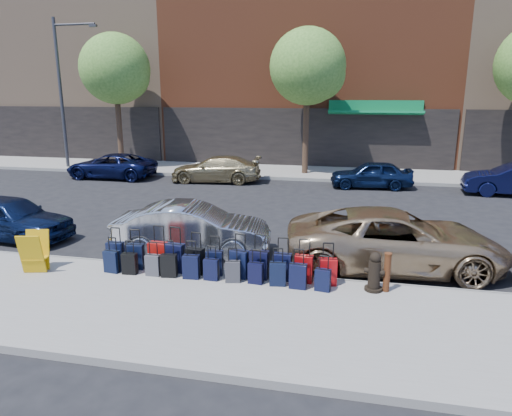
% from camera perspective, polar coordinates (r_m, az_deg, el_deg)
% --- Properties ---
extents(ground, '(120.00, 120.00, 0.00)m').
position_cam_1_polar(ground, '(15.19, 0.36, -2.05)').
color(ground, black).
rests_on(ground, ground).
extents(sidewalk_near, '(60.00, 4.00, 0.15)m').
position_cam_1_polar(sidewalk_near, '(9.31, -7.99, -12.60)').
color(sidewalk_near, gray).
rests_on(sidewalk_near, ground).
extents(sidewalk_far, '(60.00, 4.00, 0.15)m').
position_cam_1_polar(sidewalk_far, '(24.81, 5.07, 4.47)').
color(sidewalk_far, gray).
rests_on(sidewalk_far, ground).
extents(curb_near, '(60.00, 0.08, 0.15)m').
position_cam_1_polar(curb_near, '(11.06, -4.41, -8.04)').
color(curb_near, gray).
rests_on(curb_near, ground).
extents(curb_far, '(60.00, 0.08, 0.15)m').
position_cam_1_polar(curb_far, '(22.84, 4.44, 3.64)').
color(curb_far, gray).
rests_on(curb_far, ground).
extents(building_left, '(15.00, 12.12, 16.00)m').
position_cam_1_polar(building_left, '(37.61, -19.38, 19.16)').
color(building_left, '#8E7157').
rests_on(building_left, ground).
extents(building_center, '(17.00, 12.85, 20.00)m').
position_cam_1_polar(building_center, '(32.90, 7.39, 24.14)').
color(building_center, brown).
rests_on(building_center, ground).
extents(tree_left, '(3.80, 3.80, 7.27)m').
position_cam_1_polar(tree_left, '(27.04, -16.91, 16.09)').
color(tree_left, black).
rests_on(tree_left, sidewalk_far).
extents(tree_center, '(3.80, 3.80, 7.27)m').
position_cam_1_polar(tree_center, '(23.92, 6.80, 16.90)').
color(tree_center, black).
rests_on(tree_center, sidewalk_far).
extents(streetlight, '(2.59, 0.18, 8.00)m').
position_cam_1_polar(streetlight, '(27.95, -22.96, 13.98)').
color(streetlight, '#333338').
rests_on(streetlight, sidewalk_far).
extents(suitcase_front_0, '(0.40, 0.23, 0.96)m').
position_cam_1_polar(suitcase_front_0, '(11.66, -17.13, -5.49)').
color(suitcase_front_0, black).
rests_on(suitcase_front_0, sidewalk_near).
extents(suitcase_front_1, '(0.43, 0.27, 0.97)m').
position_cam_1_polar(suitcase_front_1, '(11.34, -14.83, -5.88)').
color(suitcase_front_1, black).
rests_on(suitcase_front_1, sidewalk_near).
extents(suitcase_front_2, '(0.46, 0.28, 1.07)m').
position_cam_1_polar(suitcase_front_2, '(11.15, -12.08, -5.87)').
color(suitcase_front_2, maroon).
rests_on(suitcase_front_2, sidewalk_near).
extents(suitcase_front_3, '(0.47, 0.28, 1.08)m').
position_cam_1_polar(suitcase_front_3, '(10.96, -10.10, -6.12)').
color(suitcase_front_3, black).
rests_on(suitcase_front_3, sidewalk_near).
extents(suitcase_front_4, '(0.43, 0.28, 0.99)m').
position_cam_1_polar(suitcase_front_4, '(10.78, -7.57, -6.54)').
color(suitcase_front_4, black).
rests_on(suitcase_front_4, sidewalk_near).
extents(suitcase_front_5, '(0.40, 0.24, 0.92)m').
position_cam_1_polar(suitcase_front_5, '(10.66, -5.19, -6.83)').
color(suitcase_front_5, black).
rests_on(suitcase_front_5, sidewalk_near).
extents(suitcase_front_6, '(0.46, 0.31, 1.02)m').
position_cam_1_polar(suitcase_front_6, '(10.47, -2.11, -7.00)').
color(suitcase_front_6, black).
rests_on(suitcase_front_6, sidewalk_near).
extents(suitcase_front_7, '(0.44, 0.27, 1.03)m').
position_cam_1_polar(suitcase_front_7, '(10.41, 0.39, -7.09)').
color(suitcase_front_7, black).
rests_on(suitcase_front_7, sidewalk_near).
extents(suitcase_front_8, '(0.41, 0.23, 0.98)m').
position_cam_1_polar(suitcase_front_8, '(10.35, 3.31, -7.33)').
color(suitcase_front_8, black).
rests_on(suitcase_front_8, sidewalk_near).
extents(suitcase_front_9, '(0.42, 0.25, 0.98)m').
position_cam_1_polar(suitcase_front_9, '(10.27, 5.97, -7.56)').
color(suitcase_front_9, maroon).
rests_on(suitcase_front_9, sidewalk_near).
extents(suitcase_front_10, '(0.42, 0.27, 0.95)m').
position_cam_1_polar(suitcase_front_10, '(10.20, 8.94, -7.88)').
color(suitcase_front_10, '#9B0A0D').
rests_on(suitcase_front_10, sidewalk_near).
extents(suitcase_back_0, '(0.38, 0.25, 0.84)m').
position_cam_1_polar(suitcase_back_0, '(11.29, -17.55, -6.37)').
color(suitcase_back_0, black).
rests_on(suitcase_back_0, sidewalk_near).
extents(suitcase_back_1, '(0.35, 0.22, 0.80)m').
position_cam_1_polar(suitcase_back_1, '(11.08, -15.52, -6.69)').
color(suitcase_back_1, black).
rests_on(suitcase_back_1, sidewalk_near).
extents(suitcase_back_2, '(0.33, 0.20, 0.79)m').
position_cam_1_polar(suitcase_back_2, '(10.86, -12.73, -6.96)').
color(suitcase_back_2, '#404045').
rests_on(suitcase_back_2, sidewalk_near).
extents(suitcase_back_3, '(0.38, 0.25, 0.85)m').
position_cam_1_polar(suitcase_back_3, '(10.70, -10.82, -7.07)').
color(suitcase_back_3, black).
rests_on(suitcase_back_3, sidewalk_near).
extents(suitcase_back_4, '(0.38, 0.24, 0.88)m').
position_cam_1_polar(suitcase_back_4, '(10.53, -8.11, -7.28)').
color(suitcase_back_4, black).
rests_on(suitcase_back_4, sidewalk_near).
extents(suitcase_back_5, '(0.34, 0.20, 0.79)m').
position_cam_1_polar(suitcase_back_5, '(10.40, -5.60, -7.64)').
color(suitcase_back_5, black).
rests_on(suitcase_back_5, sidewalk_near).
extents(suitcase_back_6, '(0.36, 0.25, 0.78)m').
position_cam_1_polar(suitcase_back_6, '(10.26, -2.92, -7.91)').
color(suitcase_back_6, '#343439').
rests_on(suitcase_back_6, sidewalk_near).
extents(suitcase_back_7, '(0.34, 0.21, 0.77)m').
position_cam_1_polar(suitcase_back_7, '(10.18, -0.03, -8.10)').
color(suitcase_back_7, black).
rests_on(suitcase_back_7, sidewalk_near).
extents(suitcase_back_8, '(0.37, 0.25, 0.84)m').
position_cam_1_polar(suitcase_back_8, '(10.08, 2.74, -8.22)').
color(suitcase_back_8, black).
rests_on(suitcase_back_8, sidewalk_near).
extents(suitcase_back_9, '(0.37, 0.22, 0.87)m').
position_cam_1_polar(suitcase_back_9, '(9.96, 5.27, -8.47)').
color(suitcase_back_9, black).
rests_on(suitcase_back_9, sidewalk_near).
extents(suitcase_back_10, '(0.35, 0.24, 0.77)m').
position_cam_1_polar(suitcase_back_10, '(9.92, 8.35, -8.88)').
color(suitcase_back_10, black).
rests_on(suitcase_back_10, sidewalk_near).
extents(fire_hydrant, '(0.44, 0.38, 0.85)m').
position_cam_1_polar(fire_hydrant, '(10.09, 14.58, -7.86)').
color(fire_hydrant, black).
rests_on(fire_hydrant, sidewalk_near).
extents(bollard, '(0.16, 0.16, 0.86)m').
position_cam_1_polar(bollard, '(10.09, 16.07, -7.66)').
color(bollard, '#38190C').
rests_on(bollard, sidewalk_near).
extents(display_rack, '(0.66, 0.70, 0.96)m').
position_cam_1_polar(display_rack, '(11.91, -25.94, -5.02)').
color(display_rack, '#CE9B0B').
rests_on(display_rack, sidewalk_near).
extents(car_near_0, '(4.03, 1.99, 1.32)m').
position_cam_1_polar(car_near_0, '(15.36, -28.41, -1.06)').
color(car_near_0, '#0E1A3D').
rests_on(car_near_0, ground).
extents(car_near_1, '(4.31, 1.96, 1.37)m').
position_cam_1_polar(car_near_1, '(12.40, -7.95, -2.65)').
color(car_near_1, '#B2B5B9').
rests_on(car_near_1, ground).
extents(car_near_2, '(5.49, 2.90, 1.47)m').
position_cam_1_polar(car_near_2, '(11.76, 17.00, -3.84)').
color(car_near_2, tan).
rests_on(car_near_2, ground).
extents(car_far_0, '(4.51, 2.09, 1.25)m').
position_cam_1_polar(car_far_0, '(24.50, -17.64, 5.04)').
color(car_far_0, '#0D123A').
rests_on(car_far_0, ground).
extents(car_far_1, '(4.51, 2.16, 1.27)m').
position_cam_1_polar(car_far_1, '(22.40, -5.03, 4.87)').
color(car_far_1, '#9A895E').
rests_on(car_far_1, ground).
extents(car_far_2, '(3.78, 1.78, 1.25)m').
position_cam_1_polar(car_far_2, '(21.54, 14.21, 4.09)').
color(car_far_2, '#0D1939').
rests_on(car_far_2, ground).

